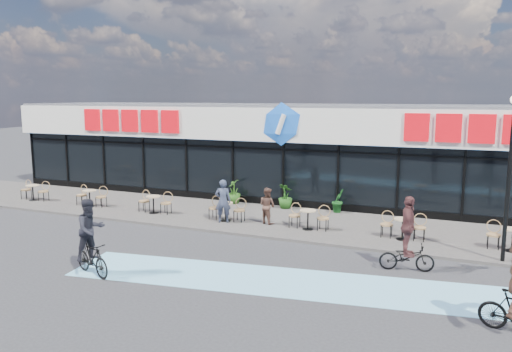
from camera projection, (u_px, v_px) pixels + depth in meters
The scene contains 19 objects.
ground at pixel (211, 251), 16.27m from camera, with size 120.00×120.00×0.00m, color #28282B.
sidewalk at pixel (262, 219), 20.36m from camera, with size 44.00×5.00×0.10m, color #4F4B46.
bike_lane at pixel (317, 285), 13.38m from camera, with size 14.00×2.20×0.01m, color #6FB3D1.
building at pixel (303, 150), 24.94m from camera, with size 30.60×6.57×4.75m.
lamp_post at pixel (510, 164), 14.56m from camera, with size 0.28×0.28×4.96m.
bistro_set_0 at pixel (34, 191), 23.77m from camera, with size 1.54×0.62×0.90m.
bistro_set_1 at pixel (91, 196), 22.47m from camera, with size 1.54×0.62×0.90m.
bistro_set_2 at pixel (155, 202), 21.17m from camera, with size 1.54×0.62×0.90m.
bistro_set_3 at pixel (227, 209), 19.88m from camera, with size 1.54×0.62×0.90m.
bistro_set_4 at pixel (309, 217), 18.58m from camera, with size 1.54×0.62×0.90m.
bistro_set_5 at pixel (403, 226), 17.28m from camera, with size 1.54×0.62×0.90m.
bistro_set_6 at pixel (512, 237), 15.98m from camera, with size 1.54×0.62×0.90m.
potted_plant_left at pixel (234, 191), 23.02m from camera, with size 0.63×0.63×1.12m, color #244C15.
potted_plant_mid at pixel (338, 201), 21.24m from camera, with size 0.56×0.45×1.02m, color #134516.
potted_plant_right at pixel (285, 196), 22.02m from camera, with size 0.61×0.61×1.10m, color #1E4A15.
patron_left at pixel (223, 201), 19.49m from camera, with size 0.62×0.41×1.71m, color #2D3447.
patron_right at pixel (267, 206), 19.34m from camera, with size 0.69×0.54×1.42m, color brown.
cyclist_b at pixel (407, 241), 14.34m from camera, with size 1.63×1.09×2.21m.
cyclist_c at pixel (91, 242), 13.96m from camera, with size 1.70×1.03×2.21m.
Camera 1 is at (7.42, -13.88, 5.01)m, focal length 35.00 mm.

